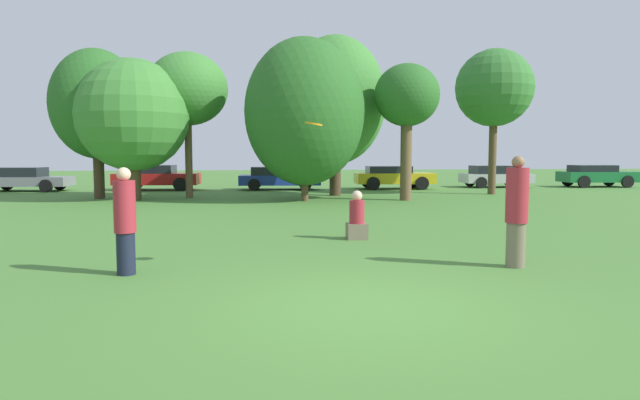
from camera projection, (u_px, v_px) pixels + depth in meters
name	position (u px, v px, depth m)	size (l,w,h in m)	color
ground_plane	(369.00, 306.00, 6.70)	(120.00, 120.00, 0.00)	#477A33
person_thrower	(125.00, 221.00, 8.40)	(0.33, 0.33, 1.67)	#191E33
person_catcher	(517.00, 212.00, 8.96)	(0.37, 0.37, 1.85)	#726651
frisbee	(314.00, 124.00, 8.59)	(0.28, 0.28, 0.08)	orange
bystander_sitting	(357.00, 219.00, 12.00)	(0.45, 0.37, 1.08)	#726651
tree_0	(97.00, 104.00, 22.81)	(3.78, 3.78, 6.30)	#473323
tree_1	(133.00, 115.00, 22.04)	(4.56, 4.56, 5.76)	brown
tree_2	(187.00, 90.00, 23.13)	(3.44, 3.44, 6.22)	brown
tree_3	(305.00, 112.00, 21.61)	(4.79, 4.79, 6.50)	brown
tree_4	(335.00, 101.00, 24.55)	(4.56, 4.56, 7.23)	#473323
tree_5	(407.00, 98.00, 21.96)	(2.64, 2.64, 5.54)	brown
tree_6	(494.00, 89.00, 25.32)	(3.60, 3.60, 6.79)	brown
parked_car_grey	(23.00, 179.00, 27.75)	(4.47, 2.08, 1.22)	slate
parked_car_red	(156.00, 177.00, 28.66)	(4.43, 2.26, 1.32)	red
parked_car_blue	(278.00, 178.00, 28.95)	(4.38, 2.14, 1.22)	#1E389E
parked_car_yellow	(393.00, 177.00, 29.61)	(4.33, 2.27, 1.25)	gold
parked_car_silver	(494.00, 176.00, 31.15)	(3.93, 2.19, 1.24)	#B2B2B7
parked_car_green	(596.00, 175.00, 31.40)	(4.21, 2.10, 1.27)	#196633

